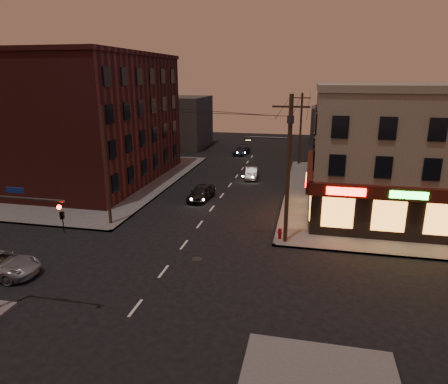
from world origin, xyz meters
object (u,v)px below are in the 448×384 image
(sedan_near, at_px, (201,193))
(sedan_mid, at_px, (252,173))
(fire_hydrant, at_px, (280,233))
(sedan_far, at_px, (242,150))

(sedan_near, xyz_separation_m, sedan_mid, (3.41, 9.10, -0.09))
(sedan_mid, bearing_deg, fire_hydrant, -80.34)
(sedan_near, distance_m, sedan_mid, 9.72)
(sedan_mid, xyz_separation_m, sedan_far, (-3.54, 13.87, 0.00))
(sedan_far, distance_m, fire_hydrant, 32.18)
(fire_hydrant, bearing_deg, sedan_far, 104.63)
(sedan_near, height_order, fire_hydrant, sedan_near)
(sedan_mid, xyz_separation_m, fire_hydrant, (4.59, -17.27, -0.03))
(fire_hydrant, bearing_deg, sedan_mid, 104.87)
(sedan_near, bearing_deg, fire_hydrant, -39.96)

